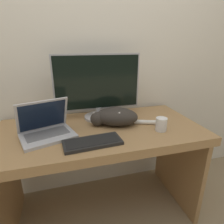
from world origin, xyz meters
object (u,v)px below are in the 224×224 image
(monitor, at_px, (98,87))
(cat, at_px, (115,116))
(coffee_mug, at_px, (161,124))
(laptop, at_px, (46,129))
(external_keyboard, at_px, (93,142))

(monitor, bearing_deg, cat, -62.65)
(coffee_mug, bearing_deg, laptop, 170.93)
(laptop, height_order, coffee_mug, laptop)
(laptop, height_order, cat, laptop)
(laptop, bearing_deg, coffee_mug, -26.86)
(external_keyboard, distance_m, coffee_mug, 0.49)
(monitor, bearing_deg, external_keyboard, -106.49)
(monitor, height_order, cat, monitor)
(cat, relative_size, coffee_mug, 5.17)
(coffee_mug, bearing_deg, cat, 148.28)
(cat, bearing_deg, external_keyboard, -111.51)
(cat, bearing_deg, coffee_mug, -11.46)
(cat, bearing_deg, laptop, -153.39)
(monitor, bearing_deg, coffee_mug, -42.96)
(coffee_mug, bearing_deg, external_keyboard, -173.26)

